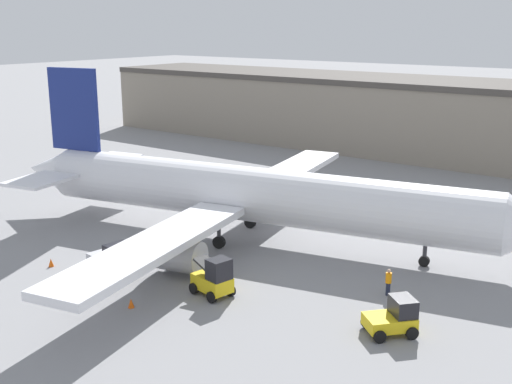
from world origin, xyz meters
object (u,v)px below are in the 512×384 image
(baggage_tug, at_px, (394,317))
(pushback_tug, at_px, (114,258))
(safety_cone_far, at_px, (131,303))
(belt_loader_truck, at_px, (214,278))
(airplane, at_px, (244,194))
(safety_cone_near, at_px, (51,262))
(ground_crew_worker, at_px, (388,281))

(baggage_tug, relative_size, pushback_tug, 0.90)
(pushback_tug, distance_m, safety_cone_far, 5.71)
(belt_loader_truck, height_order, safety_cone_far, belt_loader_truck)
(baggage_tug, bearing_deg, airplane, 105.80)
(airplane, height_order, belt_loader_truck, airplane)
(airplane, bearing_deg, baggage_tug, -37.06)
(belt_loader_truck, bearing_deg, safety_cone_near, -155.02)
(baggage_tug, bearing_deg, belt_loader_truck, 141.51)
(airplane, xyz_separation_m, ground_crew_worker, (13.07, -3.00, -2.57))
(baggage_tug, xyz_separation_m, safety_cone_far, (-13.16, -6.00, -0.61))
(airplane, distance_m, safety_cone_near, 14.15)
(airplane, bearing_deg, pushback_tug, -116.15)
(safety_cone_near, distance_m, safety_cone_far, 9.04)
(airplane, distance_m, safety_cone_far, 13.77)
(airplane, relative_size, ground_crew_worker, 25.12)
(airplane, xyz_separation_m, belt_loader_truck, (4.91, -9.17, -2.36))
(belt_loader_truck, distance_m, pushback_tug, 7.57)
(airplane, distance_m, ground_crew_worker, 13.66)
(airplane, height_order, safety_cone_near, airplane)
(airplane, height_order, safety_cone_far, airplane)
(airplane, xyz_separation_m, safety_cone_near, (-6.74, -12.03, -3.17))
(baggage_tug, height_order, belt_loader_truck, belt_loader_truck)
(ground_crew_worker, bearing_deg, baggage_tug, 72.80)
(belt_loader_truck, height_order, safety_cone_near, belt_loader_truck)
(safety_cone_far, bearing_deg, safety_cone_near, 172.46)
(pushback_tug, bearing_deg, safety_cone_far, -25.25)
(belt_loader_truck, distance_m, safety_cone_near, 12.03)
(pushback_tug, bearing_deg, ground_crew_worker, 31.67)
(ground_crew_worker, distance_m, belt_loader_truck, 10.23)
(belt_loader_truck, distance_m, safety_cone_far, 4.94)
(baggage_tug, bearing_deg, pushback_tug, 140.34)
(ground_crew_worker, distance_m, safety_cone_near, 21.78)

